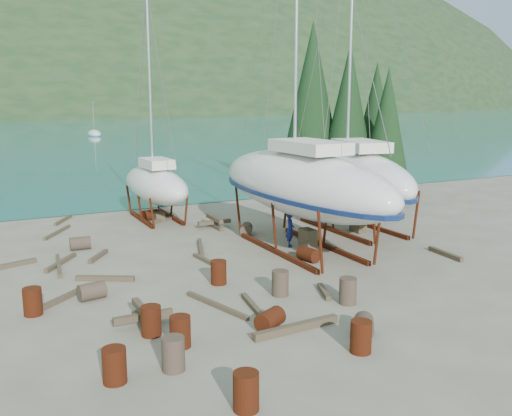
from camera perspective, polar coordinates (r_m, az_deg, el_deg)
name	(u,v)px	position (r m, az deg, el deg)	size (l,w,h in m)	color
ground	(262,278)	(21.65, 0.64, -7.02)	(600.00, 600.00, 0.00)	#635E4E
far_house_right	(87,106)	(211.97, -16.52, 9.73)	(6.60, 5.60, 5.60)	beige
cypress_near_right	(348,111)	(37.42, 9.23, 9.57)	(3.60, 3.60, 10.00)	black
cypress_mid_right	(387,125)	(36.80, 12.95, 8.05)	(3.06, 3.06, 8.50)	black
cypress_back_left	(312,97)	(38.21, 5.62, 11.00)	(4.14, 4.14, 11.50)	black
cypress_far_right	(375,119)	(40.06, 11.86, 8.75)	(3.24, 3.24, 9.00)	black
moored_boat_mid	(94,134)	(100.34, -15.86, 7.15)	(2.00, 5.00, 6.05)	silver
large_sailboat_near	(302,183)	(24.80, 4.59, 2.54)	(4.04, 12.16, 18.93)	silver
large_sailboat_far	(353,175)	(29.09, 9.71, 3.30)	(5.28, 11.43, 17.42)	silver
small_sailboat_shore	(155,184)	(31.63, -10.02, 2.37)	(2.67, 7.68, 12.15)	silver
worker	(290,229)	(25.90, 3.43, -2.14)	(0.58, 0.38, 1.60)	navy
drum_0	(114,365)	(14.51, -13.97, -15.03)	(0.58, 0.58, 0.88)	#5E2610
drum_1	(364,326)	(16.94, 10.72, -11.50)	(0.58, 0.58, 0.88)	#2D2823
drum_3	(246,391)	(13.04, -1.01, -17.86)	(0.58, 0.58, 0.88)	#5E2610
drum_4	(150,215)	(31.90, -10.54, -0.70)	(0.58, 0.58, 0.88)	#5E2610
drum_5	(348,291)	(19.21, 9.17, -8.18)	(0.58, 0.58, 0.88)	#2D2823
drum_6	(308,254)	(23.79, 5.27, -4.65)	(0.58, 0.58, 0.88)	#5E2610
drum_7	(361,337)	(15.85, 10.45, -12.54)	(0.58, 0.58, 0.88)	#5E2610
drum_8	(33,302)	(19.35, -21.44, -8.70)	(0.58, 0.58, 0.88)	#5E2610
drum_9	(80,243)	(26.63, -17.16, -3.39)	(0.58, 0.58, 0.88)	#2D2823
drum_10	(180,332)	(16.04, -7.59, -12.15)	(0.58, 0.58, 0.88)	#5E2610
drum_11	(246,229)	(28.07, -0.97, -2.14)	(0.58, 0.58, 0.88)	#2D2823
drum_12	(270,319)	(17.11, 1.41, -11.06)	(0.58, 0.58, 0.88)	#5E2610
drum_13	(151,321)	(16.87, -10.44, -11.04)	(0.58, 0.58, 0.88)	#5E2610
drum_14	(219,272)	(20.92, -3.76, -6.44)	(0.58, 0.58, 0.88)	#5E2610
drum_15	(92,291)	(20.17, -16.09, -7.99)	(0.58, 0.58, 0.88)	#2D2823
drum_16	(173,354)	(14.81, -8.27, -14.24)	(0.58, 0.58, 0.88)	#2D2823
drum_17	(280,283)	(19.75, 2.43, -7.50)	(0.58, 0.58, 0.88)	#2D2823
timber_0	(57,232)	(30.06, -19.25, -2.31)	(0.14, 2.83, 0.14)	#4E432C
timber_1	(445,254)	(25.79, 18.41, -4.38)	(0.19, 2.04, 0.19)	#4E432C
timber_2	(5,266)	(24.86, -23.81, -5.36)	(0.19, 2.51, 0.19)	#4E432C
timber_3	(217,305)	(18.82, -3.97, -9.67)	(0.15, 3.07, 0.15)	#4E432C
timber_4	(98,256)	(25.08, -15.50, -4.67)	(0.17, 1.74, 0.17)	#4E432C
timber_5	(256,310)	(18.38, 0.02, -10.14)	(0.16, 2.88, 0.16)	#4E432C
timber_6	(160,221)	(31.32, -9.54, -1.25)	(0.19, 1.74, 0.19)	#4E432C
timber_7	(324,292)	(20.09, 6.81, -8.31)	(0.17, 1.45, 0.17)	#4E432C
timber_8	(105,278)	(22.03, -14.86, -6.82)	(0.19, 2.19, 0.19)	#4E432C
timber_9	(63,220)	(32.84, -18.73, -1.15)	(0.15, 2.29, 0.15)	#4E432C
timber_10	(201,248)	(25.63, -5.54, -3.97)	(0.16, 2.86, 0.16)	#4E432C
timber_11	(208,261)	(23.54, -4.83, -5.35)	(0.15, 2.37, 0.15)	#4E432C
timber_12	(56,302)	(20.18, -19.41, -8.81)	(0.17, 2.54, 0.17)	#4E432C
timber_15	(59,265)	(24.27, -19.13, -5.45)	(0.15, 3.05, 0.15)	#4E432C
timber_16	(296,328)	(17.03, 4.06, -11.84)	(0.23, 2.89, 0.23)	#4E432C
timber_17	(61,262)	(24.64, -18.93, -5.17)	(0.16, 2.46, 0.16)	#4E432C
timber_pile_fore	(143,317)	(17.59, -11.21, -10.60)	(1.80, 1.80, 0.60)	#4E432C
timber_pile_aft	(214,222)	(29.65, -4.18, -1.42)	(1.80, 1.80, 0.60)	#4E432C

